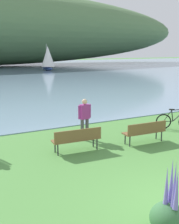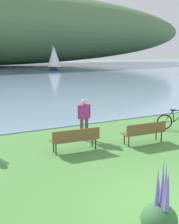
# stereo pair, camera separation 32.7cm
# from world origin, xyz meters

# --- Properties ---
(park_bench_near_camera) EXTENTS (1.83, 0.60, 0.88)m
(park_bench_near_camera) POSITION_xyz_m (-0.69, 4.64, 0.52)
(park_bench_near_camera) COLOR brown
(park_bench_near_camera) RESTS_ON ground
(park_bench_further_along) EXTENTS (1.82, 0.56, 0.88)m
(park_bench_further_along) POSITION_xyz_m (2.12, 4.24, 0.52)
(park_bench_further_along) COLOR brown
(park_bench_further_along) RESTS_ON ground
(bicycle_leaning_near_bench) EXTENTS (1.53, 1.00, 1.01)m
(bicycle_leaning_near_bench) POSITION_xyz_m (4.66, 5.21, 0.40)
(bicycle_leaning_near_bench) COLOR black
(bicycle_leaning_near_bench) RESTS_ON ground
(person_on_the_grass) EXTENTS (0.61, 0.26, 1.71)m
(person_on_the_grass) POSITION_xyz_m (0.22, 5.82, 0.98)
(person_on_the_grass) COLOR #4C4C51
(person_on_the_grass) RESTS_ON ground
(echium_bush_beside_closest) EXTENTS (0.74, 0.74, 1.60)m
(echium_bush_beside_closest) POSITION_xyz_m (-1.06, -0.46, 0.42)
(echium_bush_beside_closest) COLOR #386B3D
(echium_bush_beside_closest) RESTS_ON ground
(sailboat_mid_bay) EXTENTS (2.37, 3.95, 4.62)m
(sailboat_mid_bay) POSITION_xyz_m (12.11, 43.78, 2.22)
(sailboat_mid_bay) COLOR navy
(sailboat_mid_bay) RESTS_ON bay_water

